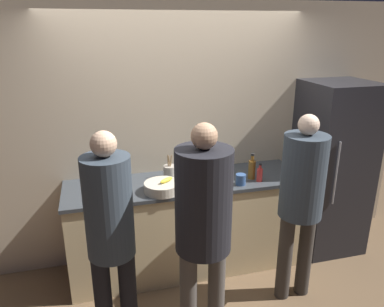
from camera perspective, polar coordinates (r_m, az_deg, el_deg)
ground_plane at (r=3.80m, az=0.64°, el=-19.61°), size 14.00×14.00×0.00m
wall_back at (r=3.81m, az=-2.20°, el=2.69°), size 5.20×0.06×2.60m
counter at (r=3.84m, az=-0.90°, el=-10.60°), size 2.30×0.69×0.95m
refrigerator at (r=4.27m, az=20.48°, el=-2.08°), size 0.66×0.69×1.84m
person_left at (r=2.71m, az=-12.34°, el=-11.20°), size 0.33×0.33×1.74m
person_center at (r=2.65m, az=1.74°, el=-9.80°), size 0.40×0.40×1.78m
person_right at (r=3.30m, az=16.35°, el=-5.74°), size 0.37×0.37×1.71m
fruit_bowl at (r=3.38m, az=-4.56°, el=-5.11°), size 0.32×0.32×0.13m
utensil_crock at (r=3.67m, az=-3.40°, el=-2.75°), size 0.13×0.13×0.23m
bottle_amber at (r=3.67m, az=9.11°, el=-2.30°), size 0.07×0.07×0.26m
bottle_green at (r=3.60m, az=2.21°, el=-3.34°), size 0.06×0.06×0.14m
bottle_red at (r=3.64m, az=10.28°, el=-3.14°), size 0.06×0.06×0.18m
cup_blue at (r=3.54m, az=7.44°, el=-3.94°), size 0.09×0.09×0.10m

